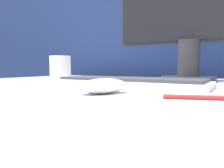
{
  "coord_description": "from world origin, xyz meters",
  "views": [
    {
      "loc": [
        0.22,
        -0.58,
        0.83
      ],
      "look_at": [
        -0.01,
        -0.16,
        0.79
      ],
      "focal_mm": 35.0,
      "sensor_mm": 36.0,
      "label": 1
    }
  ],
  "objects": [
    {
      "name": "pen",
      "position": [
        0.19,
        -0.19,
        0.78
      ],
      "size": [
        0.16,
        0.05,
        0.01
      ],
      "rotation": [
        0.0,
        0.0,
        0.29
      ],
      "color": "red",
      "rests_on": "desk"
    },
    {
      "name": "computer_mouse_near",
      "position": [
        -0.01,
        -0.2,
        0.79
      ],
      "size": [
        0.1,
        0.13,
        0.03
      ],
      "rotation": [
        0.0,
        0.0,
        -0.43
      ],
      "color": "white",
      "rests_on": "desk"
    },
    {
      "name": "monitor",
      "position": [
        0.07,
        0.29,
        1.06
      ],
      "size": [
        0.57,
        0.2,
        0.53
      ],
      "color": "#28282D",
      "rests_on": "desk"
    },
    {
      "name": "mug",
      "position": [
        -0.38,
        0.08,
        0.83
      ],
      "size": [
        0.08,
        0.08,
        0.1
      ],
      "color": "white",
      "rests_on": "desk"
    },
    {
      "name": "keyboard",
      "position": [
        -0.05,
        0.0,
        0.79
      ],
      "size": [
        0.46,
        0.16,
        0.02
      ],
      "rotation": [
        0.0,
        0.0,
        -0.03
      ],
      "color": "silver",
      "rests_on": "desk"
    },
    {
      "name": "partition_panel",
      "position": [
        0.0,
        0.7,
        0.74
      ],
      "size": [
        5.0,
        0.03,
        1.48
      ],
      "color": "navy",
      "rests_on": "ground_plane"
    }
  ]
}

